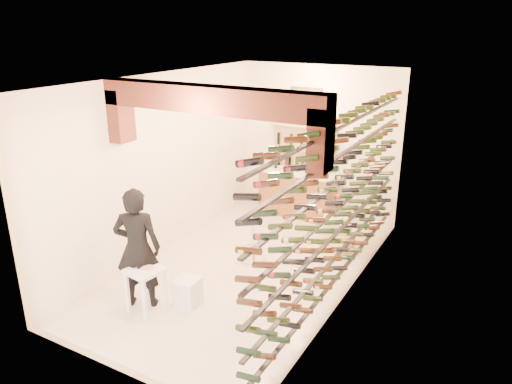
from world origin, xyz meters
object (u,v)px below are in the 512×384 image
wine_rack (337,199)px  chrome_barstool (253,235)px  tasting_table (145,276)px  white_stool (188,292)px  person (138,248)px  back_counter (297,192)px  crate_lower (336,240)px

wine_rack → chrome_barstool: bearing=168.8°
tasting_table → chrome_barstool: (0.55, 2.14, -0.08)m
wine_rack → white_stool: wine_rack is taller
person → back_counter: bearing=-125.2°
tasting_table → crate_lower: tasting_table is taller
back_counter → chrome_barstool: 2.34m
crate_lower → back_counter: bearing=139.1°
back_counter → chrome_barstool: back_counter is taller
wine_rack → crate_lower: bearing=107.9°
back_counter → crate_lower: back_counter is taller
white_stool → crate_lower: bearing=66.3°
back_counter → white_stool: (0.09, -4.05, -0.32)m
tasting_table → white_stool: (0.42, 0.41, -0.35)m
chrome_barstool → crate_lower: (1.14, 1.15, -0.31)m
tasting_table → person: 0.42m
back_counter → tasting_table: bearing=-94.2°
back_counter → tasting_table: size_ratio=2.05×
tasting_table → crate_lower: bearing=71.6°
wine_rack → chrome_barstool: 1.96m
wine_rack → person: (-2.36, -1.72, -0.63)m
wine_rack → back_counter: size_ratio=3.35×
person → wine_rack: bearing=-172.2°
tasting_table → crate_lower: 3.72m
white_stool → person: 0.99m
white_stool → chrome_barstool: 1.75m
chrome_barstool → white_stool: bearing=-94.2°
wine_rack → white_stool: bearing=-141.1°
person → chrome_barstool: 2.22m
wine_rack → chrome_barstool: size_ratio=6.89×
white_stool → crate_lower: (1.26, 2.88, -0.05)m
white_stool → person: (-0.62, -0.32, 0.70)m
white_stool → tasting_table: bearing=-135.5°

